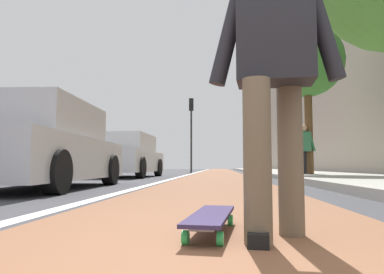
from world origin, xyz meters
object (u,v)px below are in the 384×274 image
Objects in this scene: skateboard at (211,217)px; street_tree_mid at (307,62)px; parked_car_mid at (126,156)px; skater_person at (274,62)px; traffic_light at (191,122)px; pedestrian_distant at (304,148)px; parked_car_near at (41,148)px.

street_tree_mid reaches higher than skateboard.
parked_car_mid is 0.91× the size of street_tree_mid.
skateboard is 0.52× the size of skater_person.
skater_person is 0.34× the size of traffic_light.
street_tree_mid is at bearing -60.35° from pedestrian_distant.
traffic_light is (17.27, -1.21, 2.58)m from parked_car_near.
street_tree_mid reaches higher than pedestrian_distant.
traffic_light reaches higher than skateboard.
street_tree_mid is (9.81, -2.94, 3.72)m from skateboard.
skater_person is at bearing -161.20° from parked_car_mid.
skateboard is 0.19× the size of parked_car_mid.
traffic_light reaches higher than pedestrian_distant.
parked_car_mid is 0.95× the size of traffic_light.
parked_car_mid is (10.63, 3.62, -0.21)m from skater_person.
parked_car_near is (4.01, 3.33, -0.24)m from skater_person.
parked_car_near is at bearing 176.01° from traffic_light.
street_tree_mid is at bearing -44.90° from parked_car_near.
street_tree_mid is at bearing -16.68° from skateboard.
parked_car_near is 0.84× the size of street_tree_mid.
traffic_light reaches higher than parked_car_near.
parked_car_mid is 2.66× the size of pedestrian_distant.
skateboard is at bearing 164.20° from pedestrian_distant.
skater_person is at bearing -174.29° from traffic_light.
traffic_light is 12.51m from pedestrian_distant.
skater_person is 0.36× the size of parked_car_mid.
skater_person is at bearing -140.30° from parked_car_near.
street_tree_mid is 2.85m from pedestrian_distant.
parked_car_near is 8.19m from pedestrian_distant.
parked_car_near is at bearing 135.51° from pedestrian_distant.
street_tree_mid is (5.95, -5.93, 3.12)m from parked_car_near.
traffic_light is 12.28m from street_tree_mid.
skater_person is 21.52m from traffic_light.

